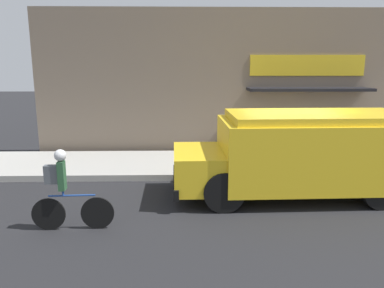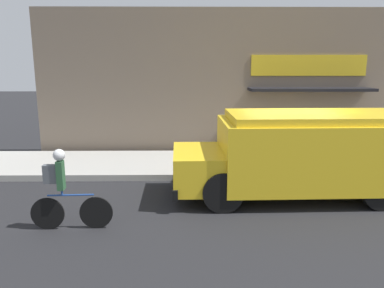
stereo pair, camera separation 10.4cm
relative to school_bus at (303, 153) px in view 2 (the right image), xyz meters
The scene contains 6 objects.
ground_plane 1.67m from the school_bus, 87.18° to the left, with size 70.00×70.00×0.00m, color #232326.
sidewalk 2.92m from the school_bus, 88.71° to the left, with size 28.00×2.97×0.18m.
storefront 4.78m from the school_bus, 88.65° to the left, with size 16.27×1.05×5.09m.
school_bus is the anchor object (origin of this frame).
cyclist 5.50m from the school_bus, 160.73° to the right, with size 1.60×0.23×1.62m.
trash_bin 3.47m from the school_bus, 49.59° to the left, with size 0.61×0.61×0.88m.
Camera 2 is at (-2.85, -10.00, 3.21)m, focal length 35.00 mm.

